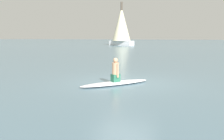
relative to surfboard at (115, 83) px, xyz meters
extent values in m
plane|color=slate|center=(-0.67, 0.06, -0.06)|extent=(400.00, 400.00, 0.00)
ellipsoid|color=white|center=(0.00, 0.00, 0.00)|extent=(3.03, 2.23, 0.13)
cube|color=#26664C|center=(0.00, 0.00, 0.21)|extent=(0.40, 0.38, 0.29)
cylinder|color=tan|center=(0.00, 0.00, 0.58)|extent=(0.38, 0.38, 0.49)
sphere|color=tan|center=(0.00, 0.00, 0.92)|extent=(0.20, 0.20, 0.20)
cylinder|color=tan|center=(0.09, 0.14, 0.52)|extent=(0.11, 0.11, 0.54)
cylinder|color=tan|center=(-0.09, -0.14, 0.52)|extent=(0.11, 0.11, 0.54)
cube|color=silver|center=(-45.78, -20.30, 0.47)|extent=(3.18, 6.19, 1.07)
cylinder|color=#4C4238|center=(-45.78, -20.30, 5.36)|extent=(0.47, 0.47, 8.71)
cone|color=beige|center=(-45.78, -20.30, 4.83)|extent=(5.05, 5.05, 7.66)
camera|label=1|loc=(9.34, 4.45, 1.82)|focal=42.14mm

